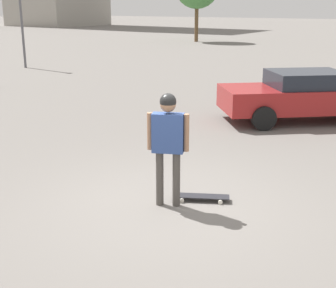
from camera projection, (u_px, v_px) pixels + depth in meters
name	position (u px, v px, depth m)	size (l,w,h in m)	color
ground_plane	(168.00, 205.00, 7.36)	(220.00, 220.00, 0.00)	slate
person	(168.00, 136.00, 7.04)	(0.60, 0.37, 1.78)	#4C4742
skateboard	(201.00, 197.00, 7.51)	(0.90, 0.58, 0.08)	#232328
car_parked_near	(302.00, 95.00, 12.56)	(4.40, 4.06, 1.34)	maroon
lamp_post	(20.00, 8.00, 22.82)	(0.28, 0.28, 4.88)	#59595E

